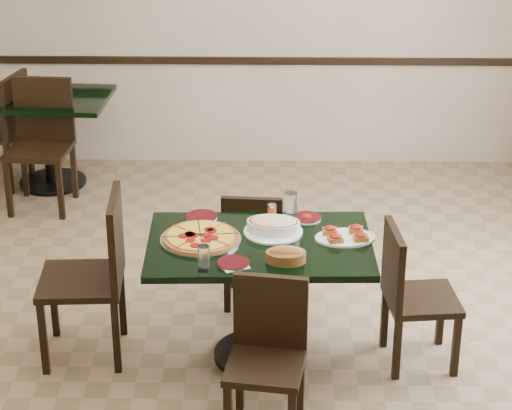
{
  "coord_description": "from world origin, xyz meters",
  "views": [
    {
      "loc": [
        0.21,
        -5.3,
        3.25
      ],
      "look_at": [
        0.11,
        0.0,
        0.83
      ],
      "focal_mm": 70.0,
      "sensor_mm": 36.0,
      "label": 1
    }
  ],
  "objects_px": {
    "lasagna_casserole": "(273,225)",
    "bruschetta_platter": "(345,235)",
    "back_chair_left": "(4,124)",
    "chair_left": "(97,267)",
    "chair_far": "(253,244)",
    "main_table": "(260,271)",
    "chair_near": "(267,348)",
    "back_table": "(48,123)",
    "pepperoni_pizza": "(201,238)",
    "back_chair_near": "(42,136)",
    "chair_right": "(409,290)",
    "bread_basket": "(286,255)"
  },
  "relations": [
    {
      "from": "lasagna_casserole",
      "to": "bread_basket",
      "type": "height_order",
      "value": "bread_basket"
    },
    {
      "from": "lasagna_casserole",
      "to": "bruschetta_platter",
      "type": "relative_size",
      "value": 0.93
    },
    {
      "from": "chair_far",
      "to": "chair_left",
      "type": "bearing_deg",
      "value": 36.56
    },
    {
      "from": "back_table",
      "to": "chair_right",
      "type": "relative_size",
      "value": 1.22
    },
    {
      "from": "chair_far",
      "to": "lasagna_casserole",
      "type": "xyz_separation_m",
      "value": [
        0.12,
        -0.46,
        0.35
      ]
    },
    {
      "from": "pepperoni_pizza",
      "to": "bruschetta_platter",
      "type": "relative_size",
      "value": 1.27
    },
    {
      "from": "chair_right",
      "to": "bread_basket",
      "type": "bearing_deg",
      "value": 99.35
    },
    {
      "from": "main_table",
      "to": "back_chair_left",
      "type": "xyz_separation_m",
      "value": [
        -2.08,
        2.53,
        -0.04
      ]
    },
    {
      "from": "chair_near",
      "to": "lasagna_casserole",
      "type": "xyz_separation_m",
      "value": [
        0.03,
        0.75,
        0.34
      ]
    },
    {
      "from": "main_table",
      "to": "bruschetta_platter",
      "type": "bearing_deg",
      "value": 4.34
    },
    {
      "from": "chair_far",
      "to": "lasagna_casserole",
      "type": "relative_size",
      "value": 2.38
    },
    {
      "from": "back_table",
      "to": "back_chair_near",
      "type": "distance_m",
      "value": 0.37
    },
    {
      "from": "back_chair_left",
      "to": "pepperoni_pizza",
      "type": "relative_size",
      "value": 2.04
    },
    {
      "from": "chair_near",
      "to": "back_chair_left",
      "type": "relative_size",
      "value": 0.89
    },
    {
      "from": "chair_near",
      "to": "lasagna_casserole",
      "type": "bearing_deg",
      "value": 96.69
    },
    {
      "from": "chair_far",
      "to": "bruschetta_platter",
      "type": "height_order",
      "value": "bruschetta_platter"
    },
    {
      "from": "pepperoni_pizza",
      "to": "lasagna_casserole",
      "type": "distance_m",
      "value": 0.42
    },
    {
      "from": "pepperoni_pizza",
      "to": "bruschetta_platter",
      "type": "xyz_separation_m",
      "value": [
        0.81,
        0.03,
        0.01
      ]
    },
    {
      "from": "main_table",
      "to": "chair_far",
      "type": "xyz_separation_m",
      "value": [
        -0.05,
        0.59,
        -0.13
      ]
    },
    {
      "from": "chair_left",
      "to": "back_chair_left",
      "type": "distance_m",
      "value": 2.76
    },
    {
      "from": "main_table",
      "to": "chair_far",
      "type": "relative_size",
      "value": 1.59
    },
    {
      "from": "chair_far",
      "to": "back_chair_near",
      "type": "xyz_separation_m",
      "value": [
        -1.66,
        1.59,
        0.12
      ]
    },
    {
      "from": "chair_right",
      "to": "bread_basket",
      "type": "xyz_separation_m",
      "value": [
        -0.7,
        -0.19,
        0.32
      ]
    },
    {
      "from": "back_table",
      "to": "lasagna_casserole",
      "type": "xyz_separation_m",
      "value": [
        1.81,
        -2.42,
        0.27
      ]
    },
    {
      "from": "chair_near",
      "to": "bruschetta_platter",
      "type": "height_order",
      "value": "chair_near"
    },
    {
      "from": "chair_far",
      "to": "back_chair_left",
      "type": "relative_size",
      "value": 0.86
    },
    {
      "from": "main_table",
      "to": "chair_near",
      "type": "distance_m",
      "value": 0.64
    },
    {
      "from": "bruschetta_platter",
      "to": "back_chair_left",
      "type": "bearing_deg",
      "value": 130.84
    },
    {
      "from": "back_table",
      "to": "chair_left",
      "type": "distance_m",
      "value": 2.64
    },
    {
      "from": "chair_near",
      "to": "bread_basket",
      "type": "distance_m",
      "value": 0.53
    },
    {
      "from": "chair_near",
      "to": "chair_left",
      "type": "distance_m",
      "value": 1.18
    },
    {
      "from": "back_chair_left",
      "to": "chair_near",
      "type": "bearing_deg",
      "value": 47.75
    },
    {
      "from": "chair_left",
      "to": "lasagna_casserole",
      "type": "bearing_deg",
      "value": 92.34
    },
    {
      "from": "chair_far",
      "to": "chair_right",
      "type": "xyz_separation_m",
      "value": [
        0.89,
        -0.62,
        0.03
      ]
    },
    {
      "from": "bread_basket",
      "to": "lasagna_casserole",
      "type": "bearing_deg",
      "value": 100.27
    },
    {
      "from": "bread_basket",
      "to": "pepperoni_pizza",
      "type": "bearing_deg",
      "value": 151.75
    },
    {
      "from": "back_chair_near",
      "to": "back_chair_left",
      "type": "bearing_deg",
      "value": 141.45
    },
    {
      "from": "chair_near",
      "to": "chair_right",
      "type": "xyz_separation_m",
      "value": [
        0.8,
        0.59,
        0.02
      ]
    },
    {
      "from": "main_table",
      "to": "lasagna_casserole",
      "type": "bearing_deg",
      "value": 57.56
    },
    {
      "from": "back_table",
      "to": "bread_basket",
      "type": "xyz_separation_m",
      "value": [
        1.88,
        -2.77,
        0.27
      ]
    },
    {
      "from": "back_table",
      "to": "back_chair_left",
      "type": "distance_m",
      "value": 0.35
    },
    {
      "from": "lasagna_casserole",
      "to": "bruschetta_platter",
      "type": "bearing_deg",
      "value": -5.08
    },
    {
      "from": "back_table",
      "to": "bruschetta_platter",
      "type": "relative_size",
      "value": 2.88
    },
    {
      "from": "chair_near",
      "to": "chair_left",
      "type": "bearing_deg",
      "value": 155.03
    },
    {
      "from": "main_table",
      "to": "chair_near",
      "type": "xyz_separation_m",
      "value": [
        0.05,
        -0.62,
        -0.11
      ]
    },
    {
      "from": "back_chair_near",
      "to": "lasagna_casserole",
      "type": "height_order",
      "value": "back_chair_near"
    },
    {
      "from": "lasagna_casserole",
      "to": "bruschetta_platter",
      "type": "distance_m",
      "value": 0.41
    },
    {
      "from": "back_chair_near",
      "to": "bruschetta_platter",
      "type": "height_order",
      "value": "back_chair_near"
    },
    {
      "from": "chair_far",
      "to": "chair_right",
      "type": "bearing_deg",
      "value": 149.32
    },
    {
      "from": "chair_right",
      "to": "back_chair_left",
      "type": "relative_size",
      "value": 0.91
    }
  ]
}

